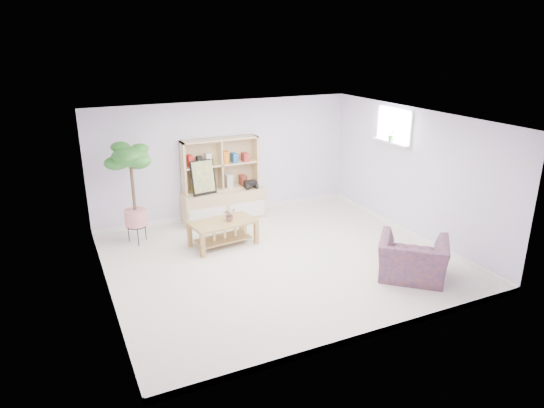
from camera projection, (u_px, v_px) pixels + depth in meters
name	position (u px, v px, depth m)	size (l,w,h in m)	color
floor	(278.00, 260.00, 8.21)	(5.50, 5.00, 0.01)	silver
ceiling	(279.00, 119.00, 7.42)	(5.50, 5.00, 0.01)	white
walls	(279.00, 193.00, 7.82)	(5.51, 5.01, 2.40)	silver
baseboard	(278.00, 258.00, 8.19)	(5.50, 5.00, 0.10)	white
window	(395.00, 125.00, 9.16)	(0.10, 0.98, 0.68)	silver
window_sill	(391.00, 142.00, 9.24)	(0.14, 1.00, 0.04)	white
storage_unit	(223.00, 180.00, 9.78)	(1.68, 0.57, 1.68)	#E4C48A
poster	(203.00, 177.00, 9.50)	(0.50, 0.12, 0.69)	yellow
toy_truck	(251.00, 184.00, 9.95)	(0.35, 0.24, 0.19)	black
coffee_table	(223.00, 233.00, 8.74)	(1.14, 0.62, 0.47)	olive
table_plant	(229.00, 215.00, 8.64)	(0.22, 0.19, 0.24)	#256C24
floor_tree	(134.00, 194.00, 8.63)	(0.69, 0.69, 1.87)	#266D2A
armchair	(413.00, 256.00, 7.49)	(1.02, 0.89, 0.76)	navy
sill_plant	(392.00, 135.00, 9.19)	(0.14, 0.11, 0.25)	#266D2A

